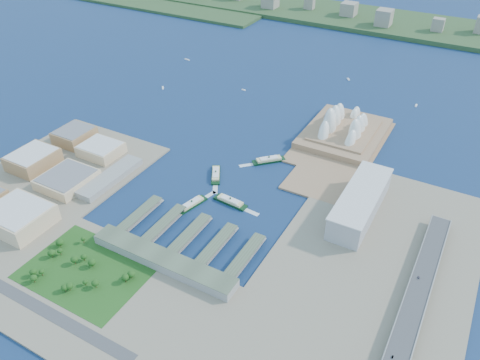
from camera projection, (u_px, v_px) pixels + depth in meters
The scene contains 25 objects.
ground at pixel (211, 203), 682.49m from camera, with size 3000.00×3000.00×0.00m, color #102B4E.
west_land at pixel (34, 190), 706.46m from camera, with size 220.00×390.00×3.00m, color gray.
south_land at pixel (113, 302), 532.18m from camera, with size 720.00×180.00×3.00m, color gray.
east_land at pixel (361, 287), 550.46m from camera, with size 240.00×500.00×3.00m, color gray.
peninsula at pixel (341, 141), 823.84m from camera, with size 135.00×220.00×3.00m, color #967252.
far_shore at pixel (388, 22), 1376.44m from camera, with size 2200.00×260.00×12.00m, color #2D4926.
opera_house at pixel (346, 121), 821.42m from camera, with size 134.00×180.00×58.00m, color white, non-canonical shape.
toaster_building at pixel (360, 203), 649.90m from camera, with size 45.00×155.00×35.00m, color #98989E.
expressway at pixel (413, 308), 515.15m from camera, with size 26.00×340.00×11.85m, color gray, non-canonical shape.
west_buildings at pixel (50, 170), 722.69m from camera, with size 200.00×280.00×27.00m, color #99744C, non-canonical shape.
ferry_wharves at pixel (190, 234), 620.85m from camera, with size 184.00×90.00×9.30m, color #485540, non-canonical shape.
terminal_building at pixel (163, 260), 575.24m from camera, with size 200.00×28.00×12.00m, color gray.
park at pixel (86, 266), 564.81m from camera, with size 150.00×110.00×16.00m, color #194714, non-canonical shape.
far_skyline at pixel (388, 12), 1342.82m from camera, with size 1900.00×140.00×55.00m, color gray, non-canonical shape.
ferry_a at pixel (216, 173), 736.81m from camera, with size 13.10×51.47×9.73m, color black, non-canonical shape.
ferry_b at pixel (269, 159), 770.24m from camera, with size 13.95×54.81×10.36m, color black, non-canonical shape.
ferry_c at pixel (192, 203), 674.99m from camera, with size 12.91×50.71×9.59m, color black, non-canonical shape.
ferry_d at pixel (230, 200), 679.83m from camera, with size 13.47×52.90×10.00m, color black, non-canonical shape.
boat_a at pixel (163, 88), 1008.90m from camera, with size 3.69×14.77×2.85m, color white, non-canonical shape.
boat_b at pixel (244, 90), 1001.27m from camera, with size 3.06×8.74×2.36m, color white, non-canonical shape.
boat_c at pixel (416, 105), 939.83m from camera, with size 3.56×12.21×2.75m, color white, non-canonical shape.
boat_d at pixel (187, 59), 1144.96m from camera, with size 3.29×15.05×2.54m, color white, non-canonical shape.
boat_e at pixel (348, 79), 1046.68m from camera, with size 3.89×12.21×3.00m, color white, non-canonical shape.
car_b at pixel (393, 357), 458.78m from camera, with size 1.28×3.67×1.21m, color slate.
car_c at pixel (419, 277), 543.65m from camera, with size 2.03×5.00×1.45m, color slate.
Camera 1 is at (298.69, -448.15, 422.65)m, focal length 35.00 mm.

